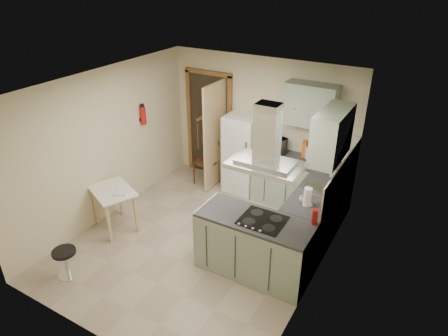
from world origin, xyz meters
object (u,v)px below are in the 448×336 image
Objects in this scene: drop_leaf_table at (115,209)px; microwave at (269,145)px; bentwood_chair at (206,161)px; fridge at (243,154)px; extractor_hood at (266,165)px; peninsula at (255,246)px; stool at (66,263)px.

drop_leaf_table is 2.83m from microwave.
fridge is at bearing 19.79° from bentwood_chair.
peninsula is at bearing 180.00° from extractor_hood.
extractor_hood is at bearing -56.21° from fridge.
bentwood_chair is 2.24× the size of stool.
extractor_hood is at bearing -57.33° from microwave.
peninsula is 2.43m from drop_leaf_table.
extractor_hood reaches higher than stool.
fridge is 2.57m from extractor_hood.
fridge is at bearing 121.74° from peninsula.
peninsula is 1.72× the size of extractor_hood.
peninsula is 2.86× the size of microwave.
bentwood_chair is at bearing -167.11° from fridge.
drop_leaf_table is (-2.53, -0.18, -1.37)m from extractor_hood.
microwave reaches higher than drop_leaf_table.
fridge is 1.98× the size of drop_leaf_table.
stool is (-2.31, -1.37, -1.50)m from extractor_hood.
extractor_hood is 1.19× the size of drop_leaf_table.
peninsula is 1.27m from extractor_hood.
drop_leaf_table is at bearing -119.09° from fridge.
fridge is 1.55× the size of bentwood_chair.
peninsula is 1.61× the size of bentwood_chair.
stool is 0.79× the size of microwave.
drop_leaf_table is at bearing 100.07° from stool.
bentwood_chair is at bearing 138.27° from extractor_hood.
peninsula is 2.62m from stool.
extractor_hood is at bearing -34.84° from bentwood_chair.
peninsula is at bearing -36.27° from bentwood_chair.
bentwood_chair is at bearing 100.87° from drop_leaf_table.
drop_leaf_table is 1.40× the size of microwave.
microwave is (1.23, 0.14, 0.57)m from bentwood_chair.
fridge reaches higher than drop_leaf_table.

